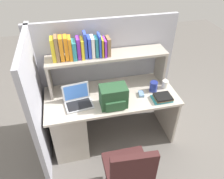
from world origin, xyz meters
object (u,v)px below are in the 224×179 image
(backpack, at_px, (114,97))
(office_chair, at_px, (128,177))
(laptop, at_px, (78,100))
(computer_mouse, at_px, (141,94))
(snack_canister, at_px, (154,86))
(paper_cup, at_px, (165,84))

(backpack, distance_m, office_chair, 0.85)
(laptop, xyz_separation_m, computer_mouse, (0.77, -0.01, -0.03))
(laptop, relative_size, computer_mouse, 3.27)
(office_chair, bearing_deg, snack_canister, -118.75)
(office_chair, bearing_deg, backpack, -87.33)
(laptop, distance_m, computer_mouse, 0.77)
(paper_cup, distance_m, snack_canister, 0.17)
(laptop, height_order, backpack, backpack)
(laptop, xyz_separation_m, paper_cup, (1.11, 0.07, -0.00))
(backpack, relative_size, paper_cup, 2.97)
(laptop, relative_size, backpack, 1.13)
(computer_mouse, distance_m, office_chair, 0.98)
(backpack, distance_m, snack_canister, 0.57)
(laptop, bearing_deg, backpack, -17.67)
(laptop, distance_m, paper_cup, 1.11)
(snack_canister, bearing_deg, laptop, -177.82)
(backpack, xyz_separation_m, snack_canister, (0.55, 0.16, -0.06))
(backpack, bearing_deg, computer_mouse, 16.56)
(laptop, relative_size, office_chair, 0.37)
(backpack, distance_m, computer_mouse, 0.40)
(backpack, height_order, paper_cup, backpack)
(laptop, height_order, paper_cup, laptop)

